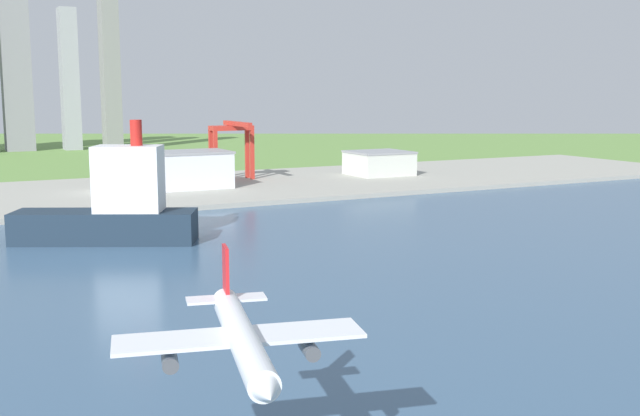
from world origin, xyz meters
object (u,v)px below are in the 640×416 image
object	(u,v)px
cargo_ship	(114,208)
port_crane_red	(232,137)
warehouse_main	(167,170)
warehouse_annex	(379,163)
airplane_landing	(242,338)

from	to	relation	value
cargo_ship	port_crane_red	size ratio (longest dim) A/B	1.65
warehouse_main	cargo_ship	bearing A→B (deg)	-113.70
cargo_ship	warehouse_main	world-z (taller)	cargo_ship
warehouse_annex	port_crane_red	bearing A→B (deg)	169.91
airplane_landing	warehouse_main	size ratio (longest dim) A/B	0.57
airplane_landing	warehouse_annex	world-z (taller)	airplane_landing
warehouse_main	warehouse_annex	size ratio (longest dim) A/B	1.87
port_crane_red	warehouse_annex	xyz separation A→B (m)	(91.87, -16.34, -17.83)
cargo_ship	warehouse_annex	world-z (taller)	cargo_ship
airplane_landing	warehouse_main	world-z (taller)	airplane_landing
warehouse_main	warehouse_annex	bearing A→B (deg)	3.49
airplane_landing	port_crane_red	size ratio (longest dim) A/B	0.96
cargo_ship	warehouse_annex	xyz separation A→B (m)	(193.90, 133.56, -2.87)
cargo_ship	warehouse_annex	size ratio (longest dim) A/B	1.84
cargo_ship	warehouse_annex	bearing A→B (deg)	34.56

